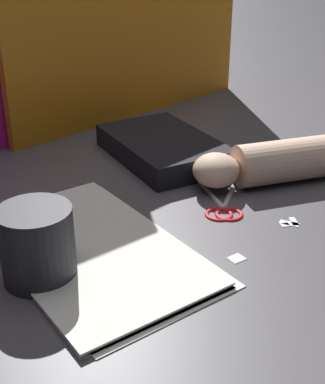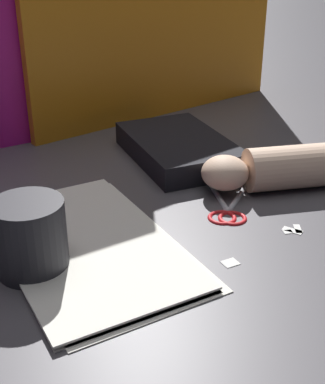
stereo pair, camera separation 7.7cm
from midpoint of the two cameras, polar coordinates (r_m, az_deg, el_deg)
name	(u,v)px [view 2 (the right image)]	position (r m, az deg, el deg)	size (l,w,h in m)	color
ground_plane	(159,221)	(0.82, 2.37, -3.23)	(6.00, 6.00, 0.00)	#4C494F
backdrop_panel_center	(30,5)	(1.11, -11.97, 18.88)	(0.51, 0.02, 0.54)	green
backdrop_panel_right	(162,17)	(1.26, 1.77, 18.14)	(0.68, 0.09, 0.45)	orange
paper_stack	(89,245)	(0.75, -4.98, -5.71)	(0.25, 0.38, 0.01)	white
book_closed	(178,148)	(1.03, 3.84, 4.67)	(0.21, 0.29, 0.04)	black
scissors	(227,206)	(0.86, 9.50, -1.57)	(0.15, 0.17, 0.01)	silver
hand_forearm	(295,167)	(0.95, 16.25, 2.54)	(0.32, 0.19, 0.07)	beige
paper_scrap_near	(288,232)	(0.82, 15.89, -4.17)	(0.02, 0.02, 0.00)	white
paper_scrap_mid	(292,230)	(0.82, 16.33, -4.02)	(0.02, 0.03, 0.00)	white
paper_scrap_far	(230,263)	(0.73, 10.28, -7.51)	(0.02, 0.02, 0.00)	white
paper_scrap_side	(298,229)	(0.83, 16.85, -3.83)	(0.02, 0.03, 0.00)	white
mug	(30,237)	(0.69, -10.88, -4.82)	(0.09, 0.09, 0.10)	#232328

